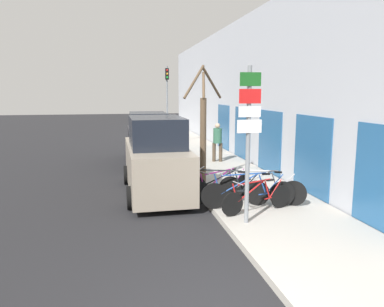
% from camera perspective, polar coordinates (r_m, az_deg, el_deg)
% --- Properties ---
extents(ground_plane, '(80.00, 80.00, 0.00)m').
position_cam_1_polar(ground_plane, '(16.05, -6.12, -2.12)').
color(ground_plane, black).
extents(sidewalk_curb, '(3.20, 32.00, 0.15)m').
position_cam_1_polar(sidewalk_curb, '(19.15, 0.86, 0.04)').
color(sidewalk_curb, '#ADA89E').
rests_on(sidewalk_curb, ground).
extents(building_facade, '(0.23, 32.00, 6.50)m').
position_cam_1_polar(building_facade, '(19.25, 6.10, 9.43)').
color(building_facade, '#B2B7C1').
rests_on(building_facade, ground).
extents(signpost, '(0.58, 0.12, 3.61)m').
position_cam_1_polar(signpost, '(8.56, 8.59, 2.63)').
color(signpost, gray).
rests_on(signpost, sidewalk_curb).
extents(bicycle_0, '(2.05, 0.67, 0.84)m').
position_cam_1_polar(bicycle_0, '(9.72, 9.94, -6.72)').
color(bicycle_0, black).
rests_on(bicycle_0, sidewalk_curb).
extents(bicycle_1, '(2.52, 0.44, 0.96)m').
position_cam_1_polar(bicycle_1, '(10.01, 8.60, -5.94)').
color(bicycle_1, black).
rests_on(bicycle_1, sidewalk_curb).
extents(bicycle_2, '(2.13, 1.18, 0.95)m').
position_cam_1_polar(bicycle_2, '(10.51, 10.55, -5.30)').
color(bicycle_2, black).
rests_on(bicycle_2, sidewalk_curb).
extents(bicycle_3, '(2.11, 1.27, 0.94)m').
position_cam_1_polar(bicycle_3, '(10.44, 5.13, -5.28)').
color(bicycle_3, black).
rests_on(bicycle_3, sidewalk_curb).
extents(bicycle_4, '(2.03, 0.89, 0.88)m').
position_cam_1_polar(bicycle_4, '(10.64, 4.70, -5.11)').
color(bicycle_4, black).
rests_on(bicycle_4, sidewalk_curb).
extents(parked_car_0, '(1.97, 4.71, 2.43)m').
position_cam_1_polar(parked_car_0, '(11.70, -5.48, -0.91)').
color(parked_car_0, gray).
rests_on(parked_car_0, ground).
extents(parked_car_1, '(2.02, 4.54, 2.28)m').
position_cam_1_polar(parked_car_1, '(17.03, -6.68, 2.10)').
color(parked_car_1, black).
rests_on(parked_car_1, ground).
extents(pedestrian_near, '(0.43, 0.37, 1.69)m').
position_cam_1_polar(pedestrian_near, '(16.41, 3.90, 2.15)').
color(pedestrian_near, '#4C3D2D').
rests_on(pedestrian_near, sidewalk_curb).
extents(street_tree, '(1.59, 2.00, 3.90)m').
position_cam_1_polar(street_tree, '(12.50, 1.72, 3.62)').
color(street_tree, brown).
rests_on(street_tree, sidewalk_curb).
extents(traffic_light, '(0.20, 0.30, 4.50)m').
position_cam_1_polar(traffic_light, '(22.00, -3.81, 8.97)').
color(traffic_light, gray).
rests_on(traffic_light, sidewalk_curb).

